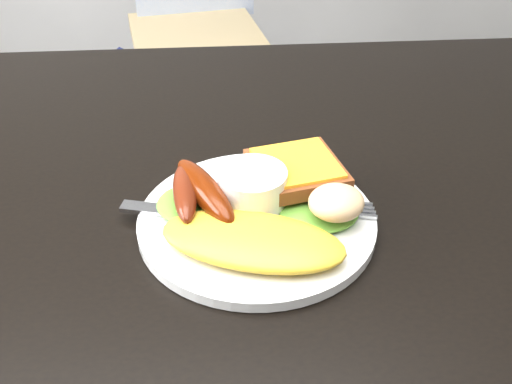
# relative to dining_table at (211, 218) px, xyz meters

# --- Properties ---
(dining_table) EXTENTS (1.20, 0.80, 0.04)m
(dining_table) POSITION_rel_dining_table_xyz_m (0.00, 0.00, 0.00)
(dining_table) COLOR black
(dining_table) RESTS_ON ground
(dining_chair) EXTENTS (0.42, 0.42, 0.04)m
(dining_chair) POSITION_rel_dining_table_xyz_m (-0.04, 1.23, -0.28)
(dining_chair) COLOR tan
(dining_chair) RESTS_ON ground
(plate) EXTENTS (0.22, 0.22, 0.01)m
(plate) POSITION_rel_dining_table_xyz_m (0.04, -0.04, 0.03)
(plate) COLOR white
(plate) RESTS_ON dining_table
(lettuce_left) EXTENTS (0.08, 0.08, 0.01)m
(lettuce_left) POSITION_rel_dining_table_xyz_m (-0.01, -0.02, 0.04)
(lettuce_left) COLOR #549B33
(lettuce_left) RESTS_ON plate
(lettuce_right) EXTENTS (0.08, 0.07, 0.01)m
(lettuce_right) POSITION_rel_dining_table_xyz_m (0.10, -0.04, 0.04)
(lettuce_right) COLOR #348728
(lettuce_right) RESTS_ON plate
(omelette) EXTENTS (0.18, 0.12, 0.02)m
(omelette) POSITION_rel_dining_table_xyz_m (0.04, -0.09, 0.04)
(omelette) COLOR yellow
(omelette) RESTS_ON plate
(sausage_a) EXTENTS (0.03, 0.09, 0.02)m
(sausage_a) POSITION_rel_dining_table_xyz_m (-0.02, -0.03, 0.05)
(sausage_a) COLOR maroon
(sausage_a) RESTS_ON lettuce_left
(sausage_b) EXTENTS (0.07, 0.11, 0.03)m
(sausage_b) POSITION_rel_dining_table_xyz_m (-0.00, -0.03, 0.05)
(sausage_b) COLOR #622108
(sausage_b) RESTS_ON lettuce_left
(ramekin) EXTENTS (0.08, 0.08, 0.04)m
(ramekin) POSITION_rel_dining_table_xyz_m (0.04, -0.02, 0.05)
(ramekin) COLOR white
(ramekin) RESTS_ON plate
(toast_a) EXTENTS (0.07, 0.07, 0.01)m
(toast_a) POSITION_rel_dining_table_xyz_m (0.07, 0.02, 0.04)
(toast_a) COLOR olive
(toast_a) RESTS_ON plate
(toast_b) EXTENTS (0.10, 0.10, 0.01)m
(toast_b) POSITION_rel_dining_table_xyz_m (0.09, 0.00, 0.05)
(toast_b) COLOR brown
(toast_b) RESTS_ON toast_a
(potato_salad) EXTENTS (0.06, 0.06, 0.03)m
(potato_salad) POSITION_rel_dining_table_xyz_m (0.11, -0.06, 0.06)
(potato_salad) COLOR beige
(potato_salad) RESTS_ON lettuce_right
(fork) EXTENTS (0.18, 0.06, 0.00)m
(fork) POSITION_rel_dining_table_xyz_m (0.00, -0.04, 0.03)
(fork) COLOR #ADAFB7
(fork) RESTS_ON plate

